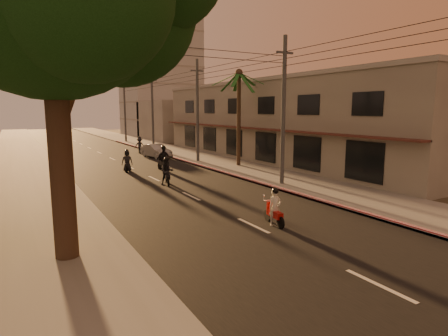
{
  "coord_description": "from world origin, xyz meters",
  "views": [
    {
      "loc": [
        -8.25,
        -10.1,
        4.66
      ],
      "look_at": [
        1.24,
        6.57,
        1.66
      ],
      "focal_mm": 30.0,
      "sensor_mm": 36.0,
      "label": 1
    }
  ],
  "objects": [
    {
      "name": "scooter_mid_a",
      "position": [
        0.06,
        11.73,
        0.81
      ],
      "size": [
        1.11,
        1.77,
        1.77
      ],
      "rotation": [
        0.0,
        0.0,
        -0.25
      ],
      "color": "black",
      "rests_on": "ground"
    },
    {
      "name": "ground",
      "position": [
        0.0,
        0.0,
        0.0
      ],
      "size": [
        160.0,
        160.0,
        0.0
      ],
      "primitive_type": "plane",
      "color": "#383023",
      "rests_on": "ground"
    },
    {
      "name": "road",
      "position": [
        0.0,
        20.0,
        0.01
      ],
      "size": [
        10.0,
        140.0,
        0.02
      ],
      "primitive_type": "cube",
      "color": "black",
      "rests_on": "ground"
    },
    {
      "name": "distant_tower",
      "position": [
        16.0,
        56.0,
        14.0
      ],
      "size": [
        12.1,
        12.1,
        28.0
      ],
      "color": "#B7B5B2",
      "rests_on": "ground"
    },
    {
      "name": "scooter_red",
      "position": [
        0.81,
        1.65,
        0.7
      ],
      "size": [
        0.71,
        1.6,
        1.57
      ],
      "rotation": [
        0.0,
        0.0,
        -0.16
      ],
      "color": "black",
      "rests_on": "ground"
    },
    {
      "name": "curb_stripe",
      "position": [
        5.1,
        15.0,
        0.1
      ],
      "size": [
        0.2,
        60.0,
        0.2
      ],
      "primitive_type": "cube",
      "color": "red",
      "rests_on": "ground"
    },
    {
      "name": "utility_poles",
      "position": [
        6.2,
        20.0,
        6.54
      ],
      "size": [
        1.2,
        48.26,
        9.0
      ],
      "color": "#38383A",
      "rests_on": "ground"
    },
    {
      "name": "parked_car",
      "position": [
        3.98,
        24.79,
        0.66
      ],
      "size": [
        2.75,
        4.48,
        1.32
      ],
      "primitive_type": "imported",
      "rotation": [
        0.0,
        0.0,
        0.17
      ],
      "color": "#94969B",
      "rests_on": "ground"
    },
    {
      "name": "scooter_far_b",
      "position": [
        3.73,
        29.32,
        0.83
      ],
      "size": [
        1.44,
        1.8,
        1.81
      ],
      "rotation": [
        0.0,
        0.0,
        -0.28
      ],
      "color": "black",
      "rests_on": "ground"
    },
    {
      "name": "palm_tree",
      "position": [
        8.0,
        16.0,
        7.15
      ],
      "size": [
        5.0,
        5.0,
        8.2
      ],
      "color": "black",
      "rests_on": "ground"
    },
    {
      "name": "shophouse_row",
      "position": [
        13.95,
        18.0,
        3.65
      ],
      "size": [
        8.8,
        34.2,
        7.3
      ],
      "color": "gray",
      "rests_on": "ground"
    },
    {
      "name": "filler_right",
      "position": [
        14.0,
        45.0,
        3.0
      ],
      "size": [
        8.0,
        14.0,
        6.0
      ],
      "primitive_type": "cube",
      "color": "#AAA399",
      "rests_on": "ground"
    },
    {
      "name": "scooter_mid_b",
      "position": [
        1.74,
        16.76,
        0.89
      ],
      "size": [
        1.15,
        2.02,
        1.99
      ],
      "rotation": [
        0.0,
        0.0,
        0.06
      ],
      "color": "black",
      "rests_on": "ground"
    },
    {
      "name": "sidewalk_left",
      "position": [
        -7.5,
        20.0,
        0.06
      ],
      "size": [
        5.0,
        140.0,
        0.12
      ],
      "primitive_type": "cube",
      "color": "slate",
      "rests_on": "ground"
    },
    {
      "name": "scooter_far_a",
      "position": [
        -0.77,
        17.86,
        0.78
      ],
      "size": [
        1.1,
        1.7,
        1.72
      ],
      "rotation": [
        0.0,
        0.0,
        -0.31
      ],
      "color": "black",
      "rests_on": "ground"
    },
    {
      "name": "sidewalk_right",
      "position": [
        7.5,
        20.0,
        0.06
      ],
      "size": [
        5.0,
        140.0,
        0.12
      ],
      "primitive_type": "cube",
      "color": "slate",
      "rests_on": "ground"
    }
  ]
}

